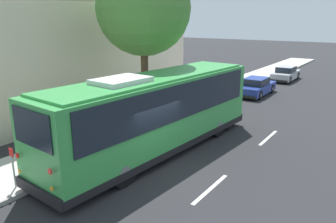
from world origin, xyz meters
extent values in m
plane|color=#28282B|center=(0.00, 0.00, 0.00)|extent=(160.00, 160.00, 0.00)
cube|color=beige|center=(0.00, 3.68, 0.07)|extent=(80.00, 3.02, 0.15)
cube|color=#AAA69D|center=(0.00, 2.10, 0.07)|extent=(80.00, 0.14, 0.15)
cube|color=green|center=(1.48, 0.71, 1.75)|extent=(11.14, 3.17, 2.92)
cube|color=black|center=(1.48, 0.71, 0.43)|extent=(11.20, 3.23, 0.28)
cube|color=black|center=(1.48, 0.71, 2.39)|extent=(10.25, 3.20, 1.40)
cube|color=black|center=(6.99, 0.35, 2.39)|extent=(0.17, 2.14, 1.47)
cube|color=black|center=(-4.04, 1.08, 2.50)|extent=(0.16, 1.97, 1.12)
cube|color=black|center=(6.99, 0.35, 3.07)|extent=(0.16, 1.76, 0.22)
cube|color=green|center=(1.48, 0.71, 3.25)|extent=(10.45, 2.90, 0.10)
cube|color=silver|center=(-0.48, 0.84, 3.37)|extent=(2.11, 1.52, 0.20)
cube|color=black|center=(7.02, 0.34, 0.47)|extent=(0.26, 2.47, 0.36)
cube|color=black|center=(-4.07, 1.08, 0.47)|extent=(0.26, 2.47, 0.36)
cylinder|color=red|center=(-4.07, 1.97, 1.46)|extent=(0.04, 0.18, 0.18)
cylinder|color=orange|center=(-4.07, 1.97, 0.94)|extent=(0.04, 0.14, 0.14)
cylinder|color=red|center=(-4.18, 0.21, 1.46)|extent=(0.04, 0.18, 0.18)
cylinder|color=orange|center=(-4.18, 0.21, 0.94)|extent=(0.04, 0.14, 0.14)
cube|color=white|center=(7.13, 1.16, 0.64)|extent=(0.06, 0.32, 0.18)
cube|color=white|center=(7.02, -0.48, 0.64)|extent=(0.06, 0.32, 0.18)
cube|color=black|center=(6.72, 1.75, 2.67)|extent=(0.07, 0.10, 0.24)
cylinder|color=black|center=(4.80, 1.57, 0.53)|extent=(1.08, 0.37, 1.06)
cylinder|color=slate|center=(4.80, 1.57, 0.53)|extent=(0.50, 0.35, 0.48)
cylinder|color=black|center=(4.65, -0.57, 0.53)|extent=(1.08, 0.37, 1.06)
cylinder|color=slate|center=(4.65, -0.57, 0.53)|extent=(0.50, 0.35, 0.48)
cylinder|color=black|center=(-1.53, 1.99, 0.53)|extent=(1.08, 0.37, 1.06)
cylinder|color=slate|center=(-1.53, 1.99, 0.53)|extent=(0.50, 0.35, 0.48)
cylinder|color=black|center=(-1.68, -0.15, 0.53)|extent=(1.08, 0.37, 1.06)
cylinder|color=slate|center=(-1.68, -0.15, 0.53)|extent=(0.50, 0.35, 0.48)
cube|color=navy|center=(14.55, 1.13, 0.49)|extent=(4.34, 1.74, 0.64)
cube|color=black|center=(14.43, 1.13, 1.05)|extent=(2.06, 1.49, 0.48)
cube|color=navy|center=(14.43, 1.13, 1.29)|extent=(1.98, 1.46, 0.05)
cube|color=black|center=(16.73, 1.14, 0.26)|extent=(0.09, 1.66, 0.20)
cube|color=black|center=(12.36, 1.11, 0.26)|extent=(0.09, 1.66, 0.20)
cylinder|color=black|center=(15.91, 1.92, 0.33)|extent=(0.66, 0.20, 0.66)
cylinder|color=slate|center=(15.91, 1.92, 0.33)|extent=(0.30, 0.22, 0.30)
cylinder|color=black|center=(15.92, 0.36, 0.33)|extent=(0.66, 0.20, 0.66)
cylinder|color=slate|center=(15.92, 0.36, 0.33)|extent=(0.30, 0.22, 0.30)
cylinder|color=black|center=(13.18, 1.90, 0.33)|extent=(0.66, 0.20, 0.66)
cylinder|color=slate|center=(13.18, 1.90, 0.33)|extent=(0.30, 0.22, 0.30)
cylinder|color=black|center=(13.19, 0.34, 0.33)|extent=(0.66, 0.20, 0.66)
cylinder|color=slate|center=(13.19, 0.34, 0.33)|extent=(0.30, 0.22, 0.30)
cube|color=#A8AAAF|center=(21.97, 0.98, 0.49)|extent=(4.35, 1.64, 0.65)
cube|color=black|center=(21.86, 0.98, 1.06)|extent=(2.06, 1.41, 0.48)
cube|color=#A8AAAF|center=(21.86, 0.98, 1.30)|extent=(1.98, 1.37, 0.05)
cube|color=black|center=(24.17, 0.98, 0.27)|extent=(0.08, 1.57, 0.20)
cube|color=black|center=(19.78, 0.99, 0.27)|extent=(0.08, 1.57, 0.20)
cylinder|color=black|center=(23.35, 1.71, 0.33)|extent=(0.67, 0.20, 0.67)
cylinder|color=slate|center=(23.35, 1.71, 0.33)|extent=(0.30, 0.22, 0.30)
cylinder|color=black|center=(23.34, 0.24, 0.33)|extent=(0.67, 0.20, 0.67)
cylinder|color=slate|center=(23.34, 0.24, 0.33)|extent=(0.30, 0.22, 0.30)
cylinder|color=black|center=(20.60, 1.72, 0.33)|extent=(0.67, 0.20, 0.67)
cylinder|color=slate|center=(20.60, 1.72, 0.33)|extent=(0.30, 0.22, 0.30)
cylinder|color=black|center=(20.60, 0.25, 0.33)|extent=(0.67, 0.20, 0.67)
cylinder|color=slate|center=(20.60, 0.25, 0.33)|extent=(0.30, 0.22, 0.30)
cylinder|color=brown|center=(4.01, 3.37, 2.28)|extent=(0.38, 0.38, 4.26)
sphere|color=#4C8438|center=(4.01, 3.37, 6.04)|extent=(4.66, 4.66, 4.66)
cylinder|color=gray|center=(-3.93, 2.56, 0.70)|extent=(0.06, 0.06, 1.09)
cube|color=red|center=(-3.93, 2.56, 1.38)|extent=(0.02, 0.22, 0.28)
cylinder|color=gray|center=(-1.81, 2.56, 0.74)|extent=(0.06, 0.06, 1.18)
cylinder|color=gold|center=(8.14, 2.69, 0.47)|extent=(0.22, 0.22, 0.65)
sphere|color=gold|center=(8.14, 2.69, 0.86)|extent=(0.20, 0.20, 0.20)
cube|color=beige|center=(2.80, 10.90, 3.20)|extent=(21.09, 8.07, 6.41)
cube|color=silver|center=(-0.14, -2.70, 0.00)|extent=(2.40, 0.14, 0.01)
cube|color=silver|center=(5.86, -2.70, 0.00)|extent=(2.40, 0.14, 0.01)
camera|label=1|loc=(-9.10, -7.16, 5.52)|focal=35.00mm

